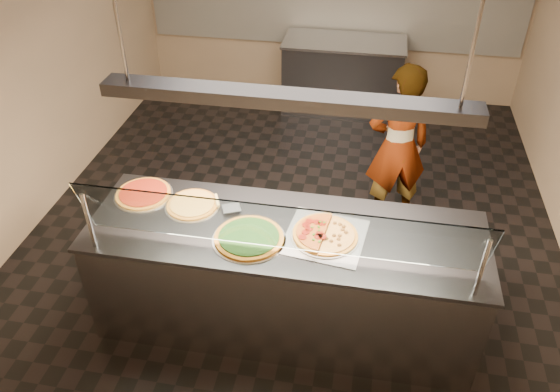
% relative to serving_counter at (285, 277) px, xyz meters
% --- Properties ---
extents(ground, '(5.00, 6.00, 0.02)m').
position_rel_serving_counter_xyz_m(ground, '(-0.11, 1.25, -0.48)').
color(ground, black).
rests_on(ground, ground).
extents(wall_left, '(0.02, 6.00, 3.00)m').
position_rel_serving_counter_xyz_m(wall_left, '(-2.62, 1.25, 1.03)').
color(wall_left, tan).
rests_on(wall_left, ground).
extents(tile_band, '(4.90, 0.02, 1.20)m').
position_rel_serving_counter_xyz_m(tile_band, '(-0.11, 4.23, 0.83)').
color(tile_band, silver).
rests_on(tile_band, wall_back).
extents(serving_counter, '(2.84, 0.94, 0.93)m').
position_rel_serving_counter_xyz_m(serving_counter, '(0.00, 0.00, 0.00)').
color(serving_counter, '#B7B7BC').
rests_on(serving_counter, ground).
extents(sneeze_guard, '(2.60, 0.18, 0.54)m').
position_rel_serving_counter_xyz_m(sneeze_guard, '(0.00, -0.34, 0.76)').
color(sneeze_guard, '#B7B7BC').
rests_on(sneeze_guard, serving_counter).
extents(perforated_tray, '(0.61, 0.61, 0.01)m').
position_rel_serving_counter_xyz_m(perforated_tray, '(0.28, -0.02, 0.47)').
color(perforated_tray, silver).
rests_on(perforated_tray, serving_counter).
extents(half_pizza_pepperoni, '(0.28, 0.47, 0.05)m').
position_rel_serving_counter_xyz_m(half_pizza_pepperoni, '(0.17, -0.02, 0.50)').
color(half_pizza_pepperoni, '#9B5E1B').
rests_on(half_pizza_pepperoni, perforated_tray).
extents(half_pizza_sausage, '(0.28, 0.47, 0.04)m').
position_rel_serving_counter_xyz_m(half_pizza_sausage, '(0.39, -0.02, 0.49)').
color(half_pizza_sausage, '#9B5E1B').
rests_on(half_pizza_sausage, perforated_tray).
extents(pizza_spinach, '(0.52, 0.52, 0.03)m').
position_rel_serving_counter_xyz_m(pizza_spinach, '(-0.23, -0.14, 0.48)').
color(pizza_spinach, silver).
rests_on(pizza_spinach, serving_counter).
extents(pizza_cheese, '(0.41, 0.41, 0.03)m').
position_rel_serving_counter_xyz_m(pizza_cheese, '(-0.74, 0.16, 0.48)').
color(pizza_cheese, silver).
rests_on(pizza_cheese, serving_counter).
extents(pizza_tomato, '(0.45, 0.45, 0.03)m').
position_rel_serving_counter_xyz_m(pizza_tomato, '(-1.15, 0.22, 0.48)').
color(pizza_tomato, silver).
rests_on(pizza_tomato, serving_counter).
extents(pizza_spatula, '(0.25, 0.21, 0.02)m').
position_rel_serving_counter_xyz_m(pizza_spatula, '(-0.51, 0.19, 0.49)').
color(pizza_spatula, '#B7B7BC').
rests_on(pizza_spatula, pizza_spinach).
extents(prep_table, '(1.54, 0.74, 0.93)m').
position_rel_serving_counter_xyz_m(prep_table, '(0.11, 3.80, 0.00)').
color(prep_table, '#3C3C41').
rests_on(prep_table, ground).
extents(worker, '(0.68, 0.55, 1.62)m').
position_rel_serving_counter_xyz_m(worker, '(0.79, 1.51, 0.34)').
color(worker, '#39323F').
rests_on(worker, ground).
extents(heat_lamp_housing, '(2.30, 0.18, 0.08)m').
position_rel_serving_counter_xyz_m(heat_lamp_housing, '(0.00, 0.00, 1.48)').
color(heat_lamp_housing, '#3C3C41').
rests_on(heat_lamp_housing, ceiling).
extents(lamp_rod_right, '(0.02, 0.02, 1.01)m').
position_rel_serving_counter_xyz_m(lamp_rod_right, '(1.00, 0.00, 2.03)').
color(lamp_rod_right, '#B7B7BC').
rests_on(lamp_rod_right, ceiling).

